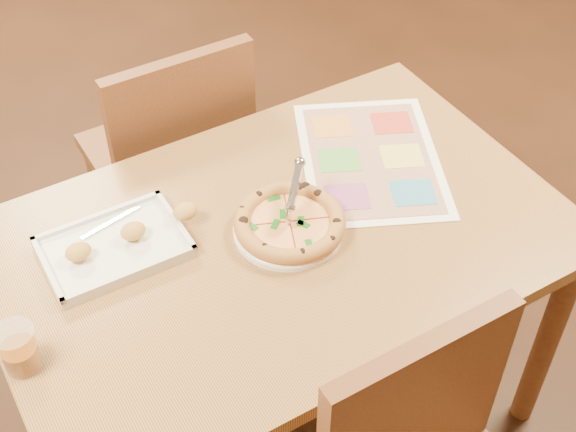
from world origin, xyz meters
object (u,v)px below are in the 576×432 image
pizza_cutter (294,193)px  appetizer_tray (118,245)px  plate (288,230)px  pizza (290,222)px  chair_far (174,143)px  menu (371,159)px  dining_table (280,260)px  glass_tumbler (19,351)px

pizza_cutter → appetizer_tray: 0.41m
plate → pizza: pizza is taller
chair_far → menu: 0.61m
pizza → dining_table: bearing=175.4°
pizza_cutter → glass_tumbler: (-0.66, -0.08, -0.04)m
plate → menu: (0.31, 0.11, -0.00)m
menu → plate: bearing=-159.9°
pizza_cutter → menu: bearing=-30.9°
dining_table → glass_tumbler: (-0.61, -0.05, 0.13)m
appetizer_tray → menu: size_ratio=0.76×
pizza → plate: bearing=-171.7°
dining_table → chair_far: size_ratio=2.77×
plate → menu: 0.33m
dining_table → pizza_cutter: pizza_cutter is taller
chair_far → pizza_cutter: (0.05, -0.58, 0.24)m
plate → menu: plate is taller
pizza → pizza_cutter: pizza_cutter is taller
pizza → appetizer_tray: size_ratio=0.71×
glass_tumbler → menu: glass_tumbler is taller
chair_far → menu: bearing=123.8°
plate → pizza_cutter: size_ratio=2.09×
chair_far → appetizer_tray: bearing=54.2°
dining_table → chair_far: (-0.00, 0.60, -0.07)m
dining_table → chair_far: bearing=90.0°
menu → pizza_cutter: bearing=-163.1°
dining_table → pizza: (0.03, -0.00, 0.11)m
plate → pizza: 0.02m
plate → appetizer_tray: size_ratio=0.69×
chair_far → glass_tumbler: 0.92m
appetizer_tray → dining_table: bearing=-23.1°
dining_table → plate: size_ratio=5.19×
pizza → glass_tumbler: glass_tumbler is taller
appetizer_tray → glass_tumbler: 0.34m
chair_far → pizza_cutter: bearing=95.2°
plate → pizza_cutter: (0.03, 0.03, 0.08)m
dining_table → plate: bearing=-7.7°
menu → chair_far: bearing=123.8°
plate → pizza_cutter: bearing=42.2°
plate → appetizer_tray: appetizer_tray is taller
pizza_cutter → menu: (0.28, 0.08, -0.08)m
plate → glass_tumbler: glass_tumbler is taller
chair_far → pizza_cutter: chair_far is taller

